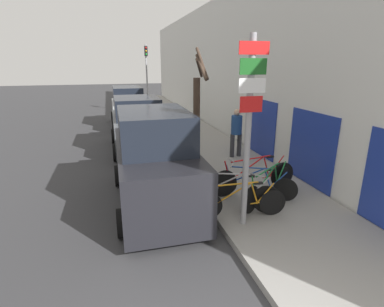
{
  "coord_description": "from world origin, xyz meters",
  "views": [
    {
      "loc": [
        -1.11,
        -1.71,
        3.5
      ],
      "look_at": [
        0.9,
        5.64,
        1.17
      ],
      "focal_mm": 28.0,
      "sensor_mm": 36.0,
      "label": 1
    }
  ],
  "objects_px": {
    "bicycle_0": "(241,202)",
    "bicycle_3": "(255,184)",
    "pedestrian_near": "(236,130)",
    "signpost": "(248,128)",
    "bicycle_4": "(254,177)",
    "traffic_light": "(147,69)",
    "bicycle_1": "(231,194)",
    "parked_car_1": "(137,126)",
    "bicycle_2": "(269,186)",
    "parked_car_0": "(154,163)",
    "street_tree": "(197,118)",
    "parked_car_2": "(128,108)"
  },
  "relations": [
    {
      "from": "bicycle_0",
      "to": "bicycle_3",
      "type": "bearing_deg",
      "value": -33.32
    },
    {
      "from": "pedestrian_near",
      "to": "bicycle_0",
      "type": "bearing_deg",
      "value": -120.27
    },
    {
      "from": "signpost",
      "to": "bicycle_4",
      "type": "xyz_separation_m",
      "value": [
        0.97,
        1.46,
        -1.69
      ]
    },
    {
      "from": "bicycle_4",
      "to": "traffic_light",
      "type": "distance_m",
      "value": 14.34
    },
    {
      "from": "bicycle_1",
      "to": "parked_car_1",
      "type": "distance_m",
      "value": 6.42
    },
    {
      "from": "pedestrian_near",
      "to": "traffic_light",
      "type": "bearing_deg",
      "value": 90.75
    },
    {
      "from": "bicycle_2",
      "to": "pedestrian_near",
      "type": "relative_size",
      "value": 1.14
    },
    {
      "from": "bicycle_4",
      "to": "parked_car_0",
      "type": "relative_size",
      "value": 0.55
    },
    {
      "from": "bicycle_3",
      "to": "pedestrian_near",
      "type": "distance_m",
      "value": 3.56
    },
    {
      "from": "street_tree",
      "to": "traffic_light",
      "type": "xyz_separation_m",
      "value": [
        0.04,
        12.26,
        1.13
      ]
    },
    {
      "from": "bicycle_0",
      "to": "bicycle_3",
      "type": "xyz_separation_m",
      "value": [
        0.77,
        0.87,
        -0.0
      ]
    },
    {
      "from": "bicycle_0",
      "to": "parked_car_1",
      "type": "relative_size",
      "value": 0.48
    },
    {
      "from": "bicycle_1",
      "to": "street_tree",
      "type": "relative_size",
      "value": 0.54
    },
    {
      "from": "parked_car_2",
      "to": "traffic_light",
      "type": "bearing_deg",
      "value": 65.48
    },
    {
      "from": "bicycle_0",
      "to": "bicycle_3",
      "type": "distance_m",
      "value": 1.16
    },
    {
      "from": "bicycle_0",
      "to": "bicycle_4",
      "type": "relative_size",
      "value": 0.82
    },
    {
      "from": "bicycle_2",
      "to": "street_tree",
      "type": "distance_m",
      "value": 3.03
    },
    {
      "from": "bicycle_1",
      "to": "traffic_light",
      "type": "xyz_separation_m",
      "value": [
        -0.03,
        14.89,
        2.49
      ]
    },
    {
      "from": "bicycle_3",
      "to": "bicycle_4",
      "type": "bearing_deg",
      "value": 8.86
    },
    {
      "from": "parked_car_1",
      "to": "pedestrian_near",
      "type": "relative_size",
      "value": 2.44
    },
    {
      "from": "bicycle_4",
      "to": "street_tree",
      "type": "distance_m",
      "value": 2.5
    },
    {
      "from": "bicycle_4",
      "to": "parked_car_2",
      "type": "bearing_deg",
      "value": 8.52
    },
    {
      "from": "parked_car_2",
      "to": "pedestrian_near",
      "type": "relative_size",
      "value": 2.65
    },
    {
      "from": "bicycle_4",
      "to": "parked_car_0",
      "type": "distance_m",
      "value": 2.68
    },
    {
      "from": "bicycle_1",
      "to": "parked_car_2",
      "type": "xyz_separation_m",
      "value": [
        -1.6,
        11.42,
        0.45
      ]
    },
    {
      "from": "bicycle_2",
      "to": "parked_car_1",
      "type": "relative_size",
      "value": 0.47
    },
    {
      "from": "bicycle_4",
      "to": "parked_car_2",
      "type": "height_order",
      "value": "parked_car_2"
    },
    {
      "from": "bicycle_0",
      "to": "street_tree",
      "type": "distance_m",
      "value": 3.32
    },
    {
      "from": "bicycle_0",
      "to": "traffic_light",
      "type": "relative_size",
      "value": 0.46
    },
    {
      "from": "bicycle_0",
      "to": "bicycle_2",
      "type": "relative_size",
      "value": 1.03
    },
    {
      "from": "bicycle_1",
      "to": "bicycle_2",
      "type": "xyz_separation_m",
      "value": [
        1.08,
        0.19,
        -0.01
      ]
    },
    {
      "from": "bicycle_4",
      "to": "traffic_light",
      "type": "xyz_separation_m",
      "value": [
        -1.02,
        14.09,
        2.47
      ]
    },
    {
      "from": "bicycle_2",
      "to": "traffic_light",
      "type": "bearing_deg",
      "value": -28.29
    },
    {
      "from": "bicycle_1",
      "to": "parked_car_0",
      "type": "distance_m",
      "value": 2.05
    },
    {
      "from": "bicycle_2",
      "to": "parked_car_1",
      "type": "xyz_separation_m",
      "value": [
        -2.66,
        6.02,
        0.46
      ]
    },
    {
      "from": "parked_car_0",
      "to": "traffic_light",
      "type": "height_order",
      "value": "traffic_light"
    },
    {
      "from": "bicycle_0",
      "to": "bicycle_3",
      "type": "height_order",
      "value": "bicycle_0"
    },
    {
      "from": "parked_car_0",
      "to": "bicycle_4",
      "type": "bearing_deg",
      "value": -6.22
    },
    {
      "from": "bicycle_3",
      "to": "pedestrian_near",
      "type": "bearing_deg",
      "value": 17.32
    },
    {
      "from": "bicycle_1",
      "to": "parked_car_1",
      "type": "height_order",
      "value": "parked_car_1"
    },
    {
      "from": "signpost",
      "to": "bicycle_1",
      "type": "relative_size",
      "value": 1.89
    },
    {
      "from": "parked_car_0",
      "to": "bicycle_0",
      "type": "bearing_deg",
      "value": -40.69
    },
    {
      "from": "bicycle_4",
      "to": "pedestrian_near",
      "type": "xyz_separation_m",
      "value": [
        0.78,
        3.06,
        0.6
      ]
    },
    {
      "from": "traffic_light",
      "to": "pedestrian_near",
      "type": "bearing_deg",
      "value": -80.73
    },
    {
      "from": "bicycle_3",
      "to": "bicycle_4",
      "type": "xyz_separation_m",
      "value": [
        0.14,
        0.32,
        0.06
      ]
    },
    {
      "from": "parked_car_2",
      "to": "bicycle_1",
      "type": "bearing_deg",
      "value": -82.24
    },
    {
      "from": "signpost",
      "to": "parked_car_2",
      "type": "xyz_separation_m",
      "value": [
        -1.61,
        12.09,
        -1.27
      ]
    },
    {
      "from": "signpost",
      "to": "bicycle_0",
      "type": "xyz_separation_m",
      "value": [
        0.06,
        0.28,
        -1.75
      ]
    },
    {
      "from": "bicycle_3",
      "to": "parked_car_1",
      "type": "distance_m",
      "value": 6.24
    },
    {
      "from": "parked_car_1",
      "to": "bicycle_2",
      "type": "bearing_deg",
      "value": -66.35
    }
  ]
}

